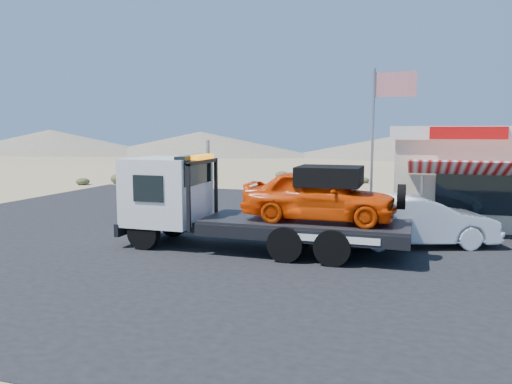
% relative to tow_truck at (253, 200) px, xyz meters
% --- Properties ---
extents(ground, '(120.00, 120.00, 0.00)m').
position_rel_tow_truck_xyz_m(ground, '(-1.48, -0.09, -1.60)').
color(ground, '#9E805A').
rests_on(ground, ground).
extents(asphalt_lot, '(32.00, 24.00, 0.02)m').
position_rel_tow_truck_xyz_m(asphalt_lot, '(0.52, 2.91, -1.59)').
color(asphalt_lot, black).
rests_on(asphalt_lot, ground).
extents(tow_truck, '(8.91, 2.64, 2.98)m').
position_rel_tow_truck_xyz_m(tow_truck, '(0.00, 0.00, 0.00)').
color(tow_truck, black).
rests_on(tow_truck, asphalt_lot).
extents(white_sedan, '(5.23, 3.31, 1.63)m').
position_rel_tow_truck_xyz_m(white_sedan, '(4.92, 2.17, -0.77)').
color(white_sedan, silver).
rests_on(white_sedan, asphalt_lot).
extents(flagpole, '(1.55, 0.10, 6.00)m').
position_rel_tow_truck_xyz_m(flagpole, '(3.46, 4.41, 2.16)').
color(flagpole, '#99999E').
rests_on(flagpole, asphalt_lot).
extents(desert_scrub, '(25.71, 33.93, 0.78)m').
position_rel_tow_truck_xyz_m(desert_scrub, '(-14.57, 9.64, -1.30)').
color(desert_scrub, '#3D4726').
rests_on(desert_scrub, ground).
extents(distant_hills, '(126.00, 48.00, 4.20)m').
position_rel_tow_truck_xyz_m(distant_hills, '(-11.25, 55.05, 0.28)').
color(distant_hills, '#726B59').
rests_on(distant_hills, ground).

